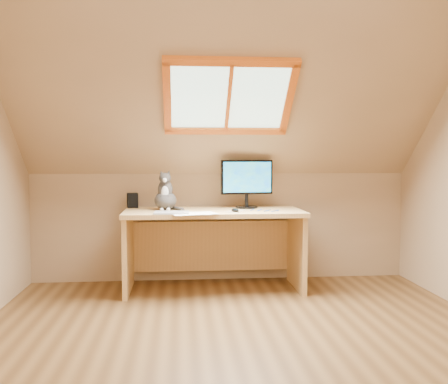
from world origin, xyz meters
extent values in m
plane|color=brown|center=(0.00, 0.00, 0.00)|extent=(3.50, 3.50, 0.00)
cube|color=tan|center=(0.00, -1.75, 1.20)|extent=(3.50, 0.02, 2.40)
cube|color=tan|center=(0.00, 1.75, 0.50)|extent=(3.50, 0.02, 1.00)
cube|color=tan|center=(0.00, 0.97, 1.70)|extent=(3.50, 1.56, 1.41)
cube|color=#B2E0CC|center=(0.00, 1.05, 1.63)|extent=(0.90, 0.53, 0.48)
cube|color=orange|center=(0.00, 1.05, 1.63)|extent=(1.02, 0.64, 0.59)
cube|color=#DFAC6A|center=(-0.10, 1.38, 0.68)|extent=(1.53, 0.67, 0.04)
cube|color=#DFAC6A|center=(-0.83, 1.38, 0.33)|extent=(0.04, 0.60, 0.66)
cube|color=#DFAC6A|center=(0.64, 1.38, 0.33)|extent=(0.04, 0.60, 0.66)
cube|color=#DFAC6A|center=(-0.10, 1.68, 0.33)|extent=(1.43, 0.03, 0.46)
cylinder|color=black|center=(0.21, 1.52, 0.71)|extent=(0.20, 0.20, 0.02)
cylinder|color=black|center=(0.21, 1.52, 0.77)|extent=(0.03, 0.03, 0.11)
cube|color=black|center=(0.21, 1.52, 0.98)|extent=(0.47, 0.08, 0.31)
cube|color=#0334B4|center=(0.21, 1.49, 0.98)|extent=(0.43, 0.05, 0.27)
ellipsoid|color=#45403D|center=(-0.51, 1.43, 0.78)|extent=(0.19, 0.23, 0.16)
ellipsoid|color=#45403D|center=(-0.51, 1.42, 0.87)|extent=(0.13, 0.13, 0.18)
ellipsoid|color=silver|center=(-0.51, 1.36, 0.86)|extent=(0.06, 0.04, 0.10)
ellipsoid|color=#45403D|center=(-0.51, 1.38, 0.97)|extent=(0.10, 0.09, 0.09)
sphere|color=silver|center=(-0.51, 1.33, 0.96)|extent=(0.04, 0.04, 0.04)
cone|color=#45403D|center=(-0.54, 1.40, 1.02)|extent=(0.05, 0.05, 0.06)
cone|color=#45403D|center=(-0.48, 1.39, 1.02)|extent=(0.05, 0.05, 0.06)
cube|color=black|center=(-0.81, 1.63, 0.76)|extent=(0.11, 0.11, 0.13)
cube|color=#B2B2B7|center=(-0.45, 1.15, 0.70)|extent=(0.29, 0.21, 0.01)
ellipsoid|color=black|center=(0.07, 1.19, 0.71)|extent=(0.08, 0.11, 0.03)
cube|color=white|center=(-0.20, 1.12, 0.70)|extent=(0.33, 0.27, 0.00)
cube|color=white|center=(-0.20, 1.12, 0.70)|extent=(0.32, 0.24, 0.00)
cube|color=white|center=(-0.20, 1.12, 0.70)|extent=(0.35, 0.30, 0.00)
camera|label=1|loc=(-0.39, -2.89, 1.15)|focal=40.00mm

